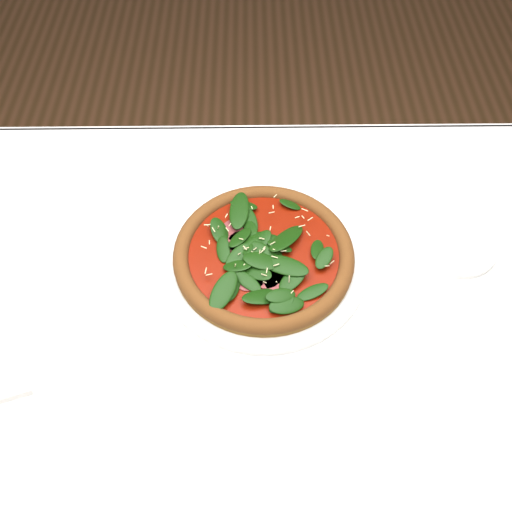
{
  "coord_description": "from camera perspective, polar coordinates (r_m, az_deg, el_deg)",
  "views": [
    {
      "loc": [
        0.04,
        -0.41,
        1.44
      ],
      "look_at": [
        0.05,
        0.09,
        0.77
      ],
      "focal_mm": 40.0,
      "sensor_mm": 36.0,
      "label": 1
    }
  ],
  "objects": [
    {
      "name": "ground",
      "position": [
        1.5,
        -1.97,
        -20.74
      ],
      "size": [
        6.0,
        6.0,
        0.0
      ],
      "primitive_type": "plane",
      "color": "brown",
      "rests_on": "ground"
    },
    {
      "name": "dining_table",
      "position": [
        0.89,
        -3.13,
        -9.35
      ],
      "size": [
        1.21,
        0.81,
        0.75
      ],
      "color": "white",
      "rests_on": "ground"
    },
    {
      "name": "saucer_far",
      "position": [
        0.92,
        19.42,
        1.13
      ],
      "size": [
        0.12,
        0.12,
        0.01
      ],
      "color": "white",
      "rests_on": "dining_table"
    },
    {
      "name": "pizza",
      "position": [
        0.84,
        0.77,
        0.31
      ],
      "size": [
        0.28,
        0.28,
        0.03
      ],
      "rotation": [
        0.0,
        0.0,
        -0.03
      ],
      "color": "olive",
      "rests_on": "plate"
    },
    {
      "name": "plate",
      "position": [
        0.85,
        0.76,
        -0.41
      ],
      "size": [
        0.31,
        0.31,
        0.01
      ],
      "color": "white",
      "rests_on": "dining_table"
    }
  ]
}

